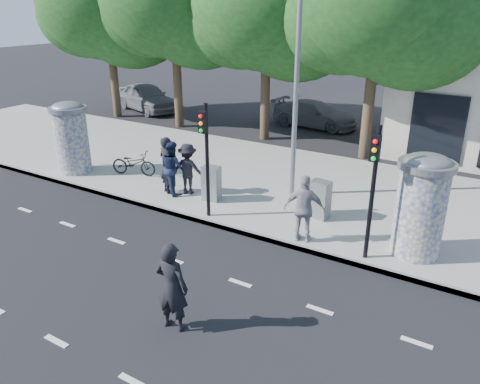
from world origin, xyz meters
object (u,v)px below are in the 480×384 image
Objects in this scene: cabinet_right at (320,200)px; car_right at (315,114)px; man_road at (172,287)px; street_lamp at (297,50)px; traffic_pole_near at (206,150)px; ped_b at (168,165)px; ad_column_right at (421,203)px; traffic_pole_far at (373,181)px; ped_e at (304,209)px; ped_c at (172,168)px; ped_d at (188,169)px; cabinet_left at (211,183)px; ad_column_left at (71,136)px; car_left at (147,97)px; ped_a at (77,145)px; bicycle at (134,163)px.

car_right reaches higher than cabinet_right.
street_lamp is at bearing -89.67° from man_road.
traffic_pole_near is 2.62m from ped_b.
car_right is (-7.61, 11.51, -0.88)m from ad_column_right.
traffic_pole_far is 0.75× the size of car_right.
ad_column_right is 1.43× the size of ped_e.
ped_c is 0.97× the size of ped_e.
traffic_pole_far reaches higher than ped_d.
cabinet_left is (-3.69, 1.04, -0.36)m from ped_e.
car_left is at bearing 118.10° from ad_column_left.
car_right is (-4.90, 12.36, -0.42)m from ped_e.
man_road is (-2.52, -4.45, -1.28)m from traffic_pole_far.
car_left is (-14.26, 15.22, -0.13)m from man_road.
ped_a is (-8.13, -1.84, -3.69)m from street_lamp.
ped_d is 0.90× the size of man_road.
ad_column_left is at bearing 23.78° from ped_c.
cabinet_right is (7.31, 0.09, 0.13)m from bicycle.
traffic_pole_far is 1.88× the size of ped_c.
ped_a is at bearing 114.46° from ad_column_left.
bicycle is at bearing 165.38° from cabinet_left.
traffic_pole_far is 2.93m from cabinet_right.
street_lamp reaches higher than ad_column_left.
ped_a is at bearing -167.82° from cabinet_right.
ad_column_right is at bearing -9.33° from cabinet_left.
street_lamp reaches higher than cabinet_right.
ped_b is at bearing -161.05° from ped_a.
ped_b is at bearing -151.46° from street_lamp.
street_lamp is (8.00, 2.13, 3.26)m from ad_column_left.
bicycle is at bearing -48.51° from man_road.
ped_c is 0.40× the size of car_right.
man_road is at bearing -162.02° from car_right.
traffic_pole_near reaches higher than ped_a.
ped_e reaches higher than bicycle.
traffic_pole_near reaches higher than ped_b.
ped_c reaches higher than man_road.
ped_e reaches higher than car_left.
ad_column_left reaches higher than ped_e.
street_lamp is 10.91m from car_right.
ped_b is (-3.60, -1.96, -3.68)m from street_lamp.
ped_b reaches higher than man_road.
car_right is at bearing -83.22° from ped_e.
street_lamp is 5.51m from ped_b.
cabinet_left is at bearing -169.57° from car_right.
ped_e is 1.64m from cabinet_right.
ped_e is (5.11, -0.84, 0.02)m from ped_c.
car_left is at bearing -23.43° from ped_c.
ped_b is (-7.00, 0.88, -1.12)m from traffic_pole_far.
ped_d is 6.83m from man_road.
cabinet_left is at bearing -30.55° from ped_e.
ad_column_right reaches higher than ped_a.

